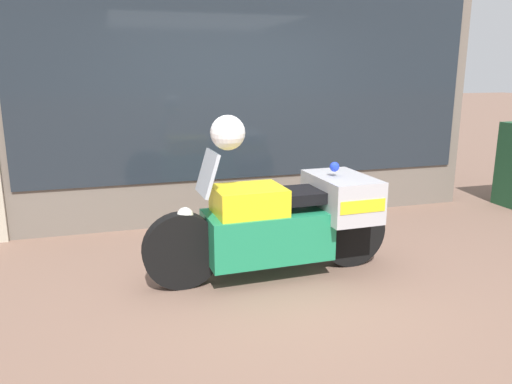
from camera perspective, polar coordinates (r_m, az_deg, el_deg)
The scene contains 5 objects.
ground_plane at distance 4.58m, azimuth 2.08°, elevation -9.77°, with size 60.00×60.00×0.00m, color #7A5B4C.
shop_building at distance 6.05m, azimuth -7.68°, elevation 11.97°, with size 6.60×0.55×3.29m.
window_display at distance 6.39m, azimuth -0.86°, elevation 1.20°, with size 5.32×0.30×1.79m.
paramedic_motorcycle at distance 4.52m, azimuth 3.52°, elevation -3.12°, with size 2.29×0.81×1.18m.
white_helmet at distance 4.18m, azimuth -3.25°, elevation 6.79°, with size 0.29×0.29×0.29m, color white.
Camera 1 is at (-1.37, -3.97, 1.84)m, focal length 35.00 mm.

